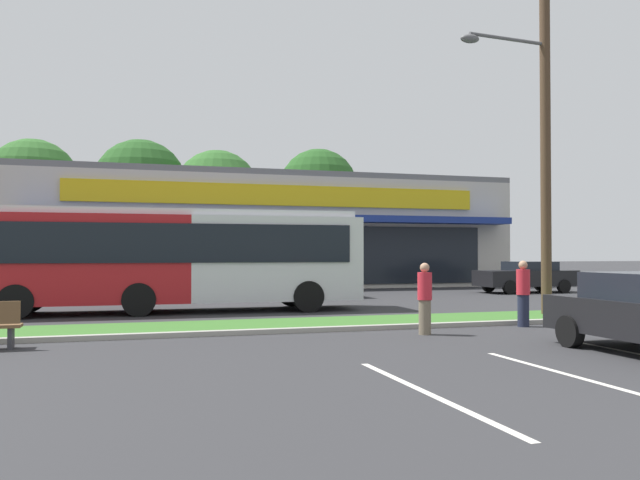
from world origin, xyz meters
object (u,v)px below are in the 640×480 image
car_0 (526,276)px  pedestrian_by_pole (425,299)px  utility_pole (542,115)px  city_bus (169,257)px  pedestrian_mid (523,293)px  car_1 (305,280)px

car_0 → pedestrian_by_pole: pedestrian_by_pole is taller
utility_pole → car_0: utility_pole is taller
utility_pole → car_0: bearing=57.6°
city_bus → pedestrian_mid: city_bus is taller
car_0 → pedestrian_by_pole: bearing=48.1°
car_0 → pedestrian_mid: (-8.53, -12.26, 0.07)m
city_bus → car_1: bearing=41.5°
utility_pole → car_1: size_ratio=2.43×
car_0 → pedestrian_by_pole: (-11.66, -12.99, 0.06)m
city_bus → car_1: 7.70m
utility_pole → car_1: (-4.43, 9.90, -5.16)m
pedestrian_mid → car_1: bearing=38.2°
utility_pole → city_bus: bearing=154.1°
utility_pole → pedestrian_mid: size_ratio=6.58×
utility_pole → city_bus: utility_pole is taller
car_0 → car_1: same height
city_bus → pedestrian_mid: bearing=-37.2°
pedestrian_by_pole → car_1: bearing=156.8°
car_0 → car_1: bearing=3.2°
city_bus → pedestrian_by_pole: size_ratio=7.44×
utility_pole → car_1: 12.01m
city_bus → utility_pole: bearing=-24.4°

